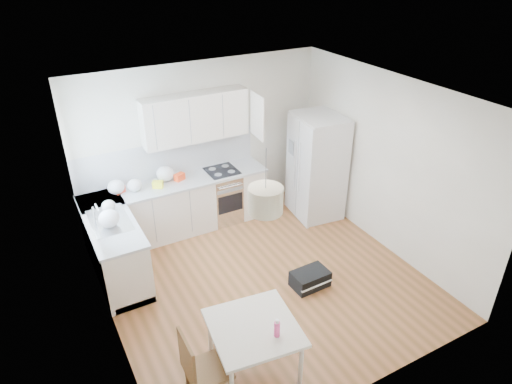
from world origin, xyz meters
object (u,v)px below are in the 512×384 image
dining_chair (208,368)px  gym_bag (310,279)px  dining_table (254,332)px  refrigerator (317,166)px

dining_chair → gym_bag: dining_chair is taller
dining_table → gym_bag: dining_table is taller
dining_table → dining_chair: (-0.57, -0.09, -0.14)m
dining_table → gym_bag: bearing=40.8°
dining_table → dining_chair: bearing=-163.8°
refrigerator → gym_bag: size_ratio=3.52×
refrigerator → dining_chair: bearing=-133.8°
refrigerator → dining_table: bearing=-129.2°
refrigerator → dining_table: (-2.63, -2.58, -0.26)m
dining_table → dining_chair: dining_chair is taller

